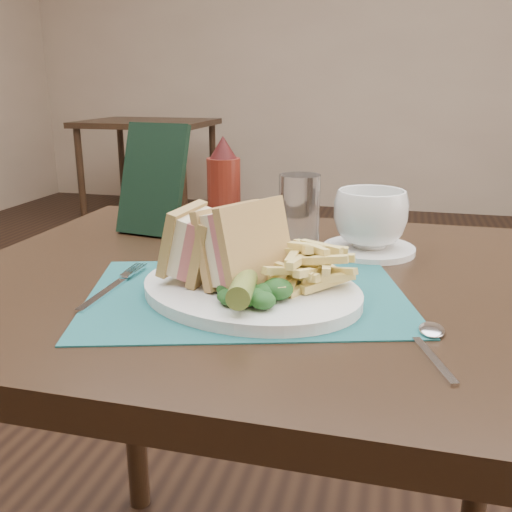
{
  "coord_description": "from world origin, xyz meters",
  "views": [
    {
      "loc": [
        0.19,
        -1.27,
        1.02
      ],
      "look_at": [
        0.01,
        -0.57,
        0.8
      ],
      "focal_mm": 40.0,
      "sensor_mm": 36.0,
      "label": 1
    }
  ],
  "objects_px": {
    "table_main": "(260,487)",
    "table_bg_left": "(150,172)",
    "plate": "(250,290)",
    "check_presenter": "(153,179)",
    "placemat": "(247,294)",
    "sandwich_half_a": "(182,241)",
    "drinking_glass": "(299,216)",
    "ketchup_bottle": "(224,193)",
    "saucer": "(369,249)",
    "coffee_cup": "(370,218)",
    "sandwich_half_b": "(232,240)"
  },
  "relations": [
    {
      "from": "plate",
      "to": "coffee_cup",
      "type": "distance_m",
      "value": 0.29
    },
    {
      "from": "sandwich_half_a",
      "to": "sandwich_half_b",
      "type": "height_order",
      "value": "sandwich_half_b"
    },
    {
      "from": "plate",
      "to": "coffee_cup",
      "type": "relative_size",
      "value": 2.53
    },
    {
      "from": "table_bg_left",
      "to": "coffee_cup",
      "type": "distance_m",
      "value": 3.52
    },
    {
      "from": "table_bg_left",
      "to": "sandwich_half_b",
      "type": "relative_size",
      "value": 8.04
    },
    {
      "from": "coffee_cup",
      "to": "check_presenter",
      "type": "xyz_separation_m",
      "value": [
        -0.39,
        0.03,
        0.04
      ]
    },
    {
      "from": "table_bg_left",
      "to": "sandwich_half_a",
      "type": "xyz_separation_m",
      "value": [
        1.55,
        -3.24,
        0.44
      ]
    },
    {
      "from": "sandwich_half_b",
      "to": "coffee_cup",
      "type": "bearing_deg",
      "value": 84.72
    },
    {
      "from": "table_bg_left",
      "to": "ketchup_bottle",
      "type": "distance_m",
      "value": 3.44
    },
    {
      "from": "sandwich_half_a",
      "to": "check_presenter",
      "type": "xyz_separation_m",
      "value": [
        -0.16,
        0.27,
        0.03
      ]
    },
    {
      "from": "table_main",
      "to": "table_bg_left",
      "type": "distance_m",
      "value": 3.55
    },
    {
      "from": "drinking_glass",
      "to": "ketchup_bottle",
      "type": "relative_size",
      "value": 0.7
    },
    {
      "from": "sandwich_half_a",
      "to": "ketchup_bottle",
      "type": "xyz_separation_m",
      "value": [
        -0.01,
        0.2,
        0.03
      ]
    },
    {
      "from": "table_bg_left",
      "to": "check_presenter",
      "type": "bearing_deg",
      "value": -64.88
    },
    {
      "from": "sandwich_half_a",
      "to": "sandwich_half_b",
      "type": "xyz_separation_m",
      "value": [
        0.07,
        -0.0,
        0.01
      ]
    },
    {
      "from": "table_main",
      "to": "placemat",
      "type": "xyz_separation_m",
      "value": [
        0.0,
        -0.09,
        0.38
      ]
    },
    {
      "from": "saucer",
      "to": "check_presenter",
      "type": "xyz_separation_m",
      "value": [
        -0.39,
        0.03,
        0.09
      ]
    },
    {
      "from": "sandwich_half_b",
      "to": "placemat",
      "type": "bearing_deg",
      "value": 19.97
    },
    {
      "from": "plate",
      "to": "check_presenter",
      "type": "relative_size",
      "value": 1.47
    },
    {
      "from": "sandwich_half_a",
      "to": "drinking_glass",
      "type": "xyz_separation_m",
      "value": [
        0.12,
        0.19,
        -0.0
      ]
    },
    {
      "from": "plate",
      "to": "check_presenter",
      "type": "height_order",
      "value": "check_presenter"
    },
    {
      "from": "coffee_cup",
      "to": "drinking_glass",
      "type": "height_order",
      "value": "drinking_glass"
    },
    {
      "from": "sandwich_half_b",
      "to": "check_presenter",
      "type": "bearing_deg",
      "value": 159.54
    },
    {
      "from": "placemat",
      "to": "sandwich_half_a",
      "type": "xyz_separation_m",
      "value": [
        -0.09,
        0.01,
        0.06
      ]
    },
    {
      "from": "check_presenter",
      "to": "table_bg_left",
      "type": "bearing_deg",
      "value": 124.25
    },
    {
      "from": "placemat",
      "to": "ketchup_bottle",
      "type": "distance_m",
      "value": 0.25
    },
    {
      "from": "plate",
      "to": "drinking_glass",
      "type": "distance_m",
      "value": 0.21
    },
    {
      "from": "table_main",
      "to": "coffee_cup",
      "type": "height_order",
      "value": "coffee_cup"
    },
    {
      "from": "table_main",
      "to": "coffee_cup",
      "type": "distance_m",
      "value": 0.48
    },
    {
      "from": "plate",
      "to": "check_presenter",
      "type": "xyz_separation_m",
      "value": [
        -0.26,
        0.28,
        0.09
      ]
    },
    {
      "from": "plate",
      "to": "check_presenter",
      "type": "distance_m",
      "value": 0.39
    },
    {
      "from": "coffee_cup",
      "to": "table_main",
      "type": "bearing_deg",
      "value": -134.64
    },
    {
      "from": "sandwich_half_a",
      "to": "ketchup_bottle",
      "type": "distance_m",
      "value": 0.21
    },
    {
      "from": "saucer",
      "to": "coffee_cup",
      "type": "xyz_separation_m",
      "value": [
        0.0,
        0.0,
        0.05
      ]
    },
    {
      "from": "coffee_cup",
      "to": "check_presenter",
      "type": "distance_m",
      "value": 0.4
    },
    {
      "from": "table_bg_left",
      "to": "drinking_glass",
      "type": "xyz_separation_m",
      "value": [
        1.68,
        -3.05,
        0.44
      ]
    },
    {
      "from": "sandwich_half_b",
      "to": "check_presenter",
      "type": "distance_m",
      "value": 0.36
    },
    {
      "from": "table_main",
      "to": "placemat",
      "type": "height_order",
      "value": "placemat"
    },
    {
      "from": "sandwich_half_a",
      "to": "check_presenter",
      "type": "bearing_deg",
      "value": 126.26
    },
    {
      "from": "sandwich_half_b",
      "to": "drinking_glass",
      "type": "relative_size",
      "value": 0.86
    },
    {
      "from": "coffee_cup",
      "to": "drinking_glass",
      "type": "xyz_separation_m",
      "value": [
        -0.11,
        -0.04,
        0.01
      ]
    },
    {
      "from": "table_bg_left",
      "to": "check_presenter",
      "type": "relative_size",
      "value": 4.42
    },
    {
      "from": "plate",
      "to": "check_presenter",
      "type": "bearing_deg",
      "value": 153.4
    },
    {
      "from": "coffee_cup",
      "to": "drinking_glass",
      "type": "relative_size",
      "value": 0.91
    },
    {
      "from": "plate",
      "to": "drinking_glass",
      "type": "xyz_separation_m",
      "value": [
        0.03,
        0.2,
        0.06
      ]
    },
    {
      "from": "drinking_glass",
      "to": "table_main",
      "type": "bearing_deg",
      "value": -109.35
    },
    {
      "from": "ketchup_bottle",
      "to": "table_bg_left",
      "type": "bearing_deg",
      "value": 117.03
    },
    {
      "from": "check_presenter",
      "to": "placemat",
      "type": "bearing_deg",
      "value": -38.21
    },
    {
      "from": "placemat",
      "to": "sandwich_half_a",
      "type": "relative_size",
      "value": 4.32
    },
    {
      "from": "sandwich_half_a",
      "to": "plate",
      "type": "bearing_deg",
      "value": -1.2
    }
  ]
}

